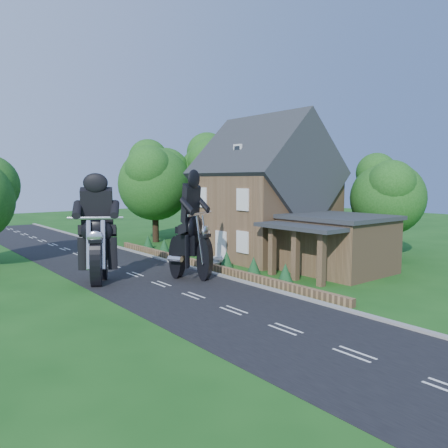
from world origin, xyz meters
TOP-DOWN VIEW (x-y plane):
  - ground at (0.00, 0.00)m, footprint 120.00×120.00m
  - road at (0.00, 0.00)m, footprint 7.00×80.00m
  - kerb at (3.65, 0.00)m, footprint 0.30×80.00m
  - garden_wall at (4.30, 5.00)m, footprint 0.30×22.00m
  - house at (10.49, 6.00)m, footprint 9.54×8.64m
  - annex at (9.87, -0.80)m, footprint 7.05×5.94m
  - tree_annex_side at (17.13, 0.10)m, footprint 5.64×5.20m
  - tree_house_right at (16.65, 8.62)m, footprint 6.51×6.00m
  - tree_behind_house at (14.18, 16.14)m, footprint 7.81×7.20m
  - tree_behind_left at (8.16, 17.13)m, footprint 6.94×6.40m
  - shrub_a at (5.30, -1.00)m, footprint 0.90×0.90m
  - shrub_b at (5.30, 1.50)m, footprint 0.90×0.90m
  - shrub_c at (5.30, 4.00)m, footprint 0.90×0.90m
  - shrub_d at (5.30, 9.00)m, footprint 0.90×0.90m
  - shrub_e at (5.30, 11.50)m, footprint 0.90×0.90m
  - shrub_f at (5.30, 14.00)m, footprint 0.90×0.90m
  - motorcycle_lead at (1.91, 2.97)m, footprint 1.38×1.96m
  - motorcycle_follow at (-2.51, 5.25)m, footprint 1.39×1.87m

SIDE VIEW (x-z plane):
  - ground at x=0.00m, z-range 0.00..0.00m
  - road at x=0.00m, z-range 0.00..0.02m
  - kerb at x=3.65m, z-range 0.00..0.12m
  - garden_wall at x=4.30m, z-range 0.00..0.40m
  - shrub_a at x=5.30m, z-range 0.00..1.10m
  - shrub_b at x=5.30m, z-range 0.00..1.10m
  - shrub_c at x=5.30m, z-range 0.00..1.10m
  - shrub_d at x=5.30m, z-range 0.00..1.10m
  - shrub_e at x=5.30m, z-range 0.00..1.10m
  - shrub_f at x=5.30m, z-range 0.00..1.10m
  - motorcycle_follow at x=-2.51m, z-range 0.00..1.76m
  - motorcycle_lead at x=1.91m, z-range 0.00..1.83m
  - annex at x=9.87m, z-range 0.05..3.49m
  - house at x=10.49m, z-range -0.78..9.46m
  - tree_annex_side at x=17.13m, z-range 0.95..8.43m
  - tree_house_right at x=16.65m, z-range 0.99..9.39m
  - tree_behind_left at x=8.16m, z-range 1.15..10.31m
  - tree_behind_house at x=14.18m, z-range 1.19..11.27m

